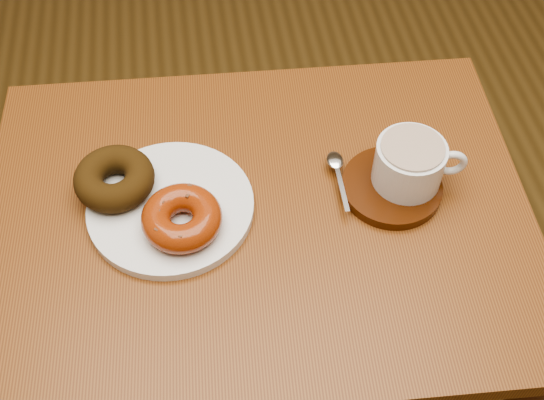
{
  "coord_description": "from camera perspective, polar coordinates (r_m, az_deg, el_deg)",
  "views": [
    {
      "loc": [
        -0.35,
        -0.72,
        1.46
      ],
      "look_at": [
        -0.27,
        -0.16,
        0.73
      ],
      "focal_mm": 45.0,
      "sensor_mm": 36.0,
      "label": 1
    }
  ],
  "objects": [
    {
      "name": "teaspoon",
      "position": [
        0.97,
        5.4,
        2.88
      ],
      "size": [
        0.02,
        0.11,
        0.01
      ],
      "rotation": [
        0.0,
        0.0,
        -0.02
      ],
      "color": "silver",
      "rests_on": "saucer"
    },
    {
      "name": "coffee_cup",
      "position": [
        0.94,
        11.51,
        3.05
      ],
      "size": [
        0.13,
        0.1,
        0.07
      ],
      "rotation": [
        0.0,
        0.0,
        -0.17
      ],
      "color": "silver",
      "rests_on": "saucer"
    },
    {
      "name": "saucer",
      "position": [
        0.97,
        9.97,
        1.09
      ],
      "size": [
        0.17,
        0.17,
        0.01
      ],
      "primitive_type": "cylinder",
      "rotation": [
        0.0,
        0.0,
        0.25
      ],
      "color": "#391807",
      "rests_on": "cafe_table"
    },
    {
      "name": "donut_caramel",
      "position": [
        0.89,
        -7.56,
        -1.51
      ],
      "size": [
        0.12,
        0.12,
        0.04
      ],
      "rotation": [
        0.0,
        0.0,
        -0.12
      ],
      "color": "#8D340F",
      "rests_on": "donut_plate"
    },
    {
      "name": "donut_cinnamon",
      "position": [
        0.95,
        -13.06,
        1.77
      ],
      "size": [
        0.14,
        0.14,
        0.04
      ],
      "primitive_type": "torus",
      "rotation": [
        0.0,
        0.0,
        0.29
      ],
      "color": "#36210A",
      "rests_on": "donut_plate"
    },
    {
      "name": "cafe_table",
      "position": [
        1.03,
        -1.11,
        -4.64
      ],
      "size": [
        0.78,
        0.6,
        0.71
      ],
      "rotation": [
        0.0,
        0.0,
        -0.05
      ],
      "color": "brown",
      "rests_on": "ground"
    },
    {
      "name": "donut_plate",
      "position": [
        0.94,
        -8.46,
        -0.58
      ],
      "size": [
        0.26,
        0.26,
        0.01
      ],
      "primitive_type": "cylinder",
      "rotation": [
        0.0,
        0.0,
        -0.15
      ],
      "color": "silver",
      "rests_on": "cafe_table"
    },
    {
      "name": "ground",
      "position": [
        1.66,
        8.51,
        -9.88
      ],
      "size": [
        6.0,
        6.0,
        0.0
      ],
      "primitive_type": "plane",
      "color": "brown",
      "rests_on": "ground"
    }
  ]
}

